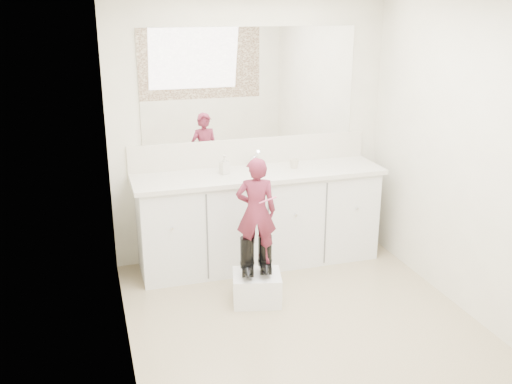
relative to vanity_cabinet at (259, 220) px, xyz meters
name	(u,v)px	position (x,y,z in m)	size (l,w,h in m)	color
floor	(307,328)	(0.00, -1.23, -0.42)	(3.00, 3.00, 0.00)	#867257
wall_back	(250,132)	(0.00, 0.27, 0.77)	(2.60, 2.60, 0.00)	beige
wall_front	(438,268)	(0.00, -2.73, 0.77)	(2.60, 2.60, 0.00)	beige
wall_left	(119,193)	(-1.30, -1.23, 0.78)	(3.00, 3.00, 0.00)	beige
wall_right	(472,162)	(1.30, -1.23, 0.78)	(3.00, 3.00, 0.00)	beige
vanity_cabinet	(259,220)	(0.00, 0.00, 0.00)	(2.20, 0.55, 0.85)	silver
countertop	(260,174)	(0.00, -0.01, 0.45)	(2.28, 0.58, 0.04)	beige
backsplash	(251,151)	(0.00, 0.26, 0.59)	(2.28, 0.03, 0.25)	beige
mirror	(251,84)	(0.00, 0.26, 1.22)	(2.00, 0.02, 1.00)	white
dot_panel	(447,171)	(0.00, -2.71, 1.22)	(2.00, 0.01, 1.20)	#472819
faucet	(254,162)	(0.00, 0.15, 0.52)	(0.08, 0.08, 0.10)	silver
cup	(294,164)	(0.34, 0.01, 0.51)	(0.09, 0.09, 0.09)	beige
soap_bottle	(224,165)	(-0.31, 0.03, 0.55)	(0.08, 0.08, 0.17)	beige
step_stool	(257,288)	(-0.24, -0.73, -0.30)	(0.39, 0.32, 0.25)	white
boot_left	(247,256)	(-0.32, -0.71, -0.02)	(0.12, 0.21, 0.32)	black
boot_right	(265,254)	(-0.17, -0.71, -0.02)	(0.12, 0.21, 0.32)	black
toddler	(256,211)	(-0.24, -0.71, 0.36)	(0.32, 0.21, 0.87)	#9F3149
toothbrush	(268,200)	(-0.17, -0.79, 0.47)	(0.01, 0.01, 0.14)	#EC5C8C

